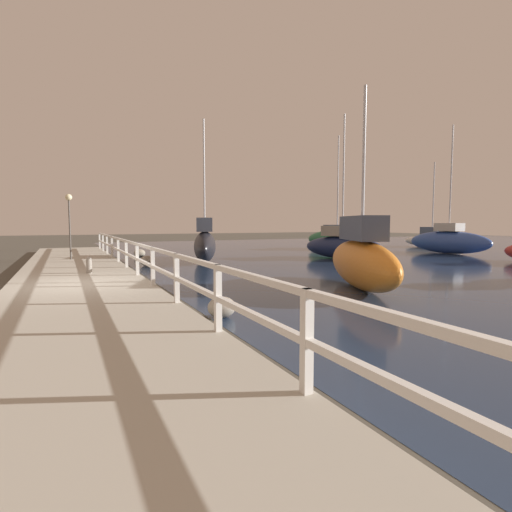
# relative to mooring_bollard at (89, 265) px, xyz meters

# --- Properties ---
(ground_plane) EXTENTS (120.00, 120.00, 0.00)m
(ground_plane) POSITION_rel_mooring_bollard_xyz_m (-0.36, -2.45, -0.53)
(ground_plane) COLOR #4C473D
(dock_walkway) EXTENTS (3.68, 36.00, 0.25)m
(dock_walkway) POSITION_rel_mooring_bollard_xyz_m (-0.36, -2.45, -0.41)
(dock_walkway) COLOR #B2AD9E
(dock_walkway) RESTS_ON ground
(railing) EXTENTS (0.10, 32.50, 1.04)m
(railing) POSITION_rel_mooring_bollard_xyz_m (1.38, -2.45, 0.42)
(railing) COLOR white
(railing) RESTS_ON dock_walkway
(boulder_upstream) EXTENTS (0.63, 0.57, 0.47)m
(boulder_upstream) POSITION_rel_mooring_bollard_xyz_m (3.06, 8.56, -0.30)
(boulder_upstream) COLOR gray
(boulder_upstream) RESTS_ON ground
(boulder_water_edge) EXTENTS (0.63, 0.56, 0.47)m
(boulder_water_edge) POSITION_rel_mooring_bollard_xyz_m (2.59, 3.80, -0.30)
(boulder_water_edge) COLOR slate
(boulder_water_edge) RESTS_ON ground
(boulder_near_dock) EXTENTS (0.58, 0.52, 0.43)m
(boulder_near_dock) POSITION_rel_mooring_bollard_xyz_m (2.12, -6.89, -0.32)
(boulder_near_dock) COLOR gray
(boulder_near_dock) RESTS_ON ground
(mooring_bollard) EXTENTS (0.18, 0.18, 0.56)m
(mooring_bollard) POSITION_rel_mooring_bollard_xyz_m (0.00, 0.00, 0.00)
(mooring_bollard) COLOR gray
(mooring_bollard) RESTS_ON dock_walkway
(dock_lamp) EXTENTS (0.30, 0.30, 2.99)m
(dock_lamp) POSITION_rel_mooring_bollard_xyz_m (-0.47, 5.82, 2.06)
(dock_lamp) COLOR #514C47
(dock_lamp) RESTS_ON dock_walkway
(sailboat_orange) EXTENTS (3.04, 5.32, 5.80)m
(sailboat_orange) POSITION_rel_mooring_bollard_xyz_m (7.10, -5.27, 0.33)
(sailboat_orange) COLOR orange
(sailboat_orange) RESTS_ON water_surface
(sailboat_black) EXTENTS (2.91, 5.90, 7.02)m
(sailboat_black) POSITION_rel_mooring_bollard_xyz_m (5.65, 4.78, 0.35)
(sailboat_black) COLOR black
(sailboat_black) RESTS_ON water_surface
(sailboat_blue) EXTENTS (1.85, 5.60, 7.98)m
(sailboat_blue) POSITION_rel_mooring_bollard_xyz_m (21.18, 3.02, 0.26)
(sailboat_blue) COLOR #2D4C9E
(sailboat_blue) RESTS_ON water_surface
(sailboat_green) EXTENTS (2.57, 5.91, 8.17)m
(sailboat_green) POSITION_rel_mooring_bollard_xyz_m (17.25, 9.29, 0.24)
(sailboat_green) COLOR #236B42
(sailboat_green) RESTS_ON water_surface
(sailboat_white) EXTENTS (1.60, 5.18, 6.67)m
(sailboat_white) POSITION_rel_mooring_bollard_xyz_m (25.69, 8.15, 0.07)
(sailboat_white) COLOR white
(sailboat_white) RESTS_ON water_surface
(sailboat_navy) EXTENTS (2.92, 4.95, 7.64)m
(sailboat_navy) POSITION_rel_mooring_bollard_xyz_m (12.78, 2.94, 0.21)
(sailboat_navy) COLOR #192347
(sailboat_navy) RESTS_ON water_surface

